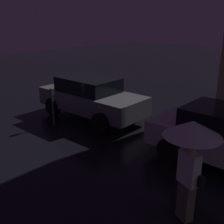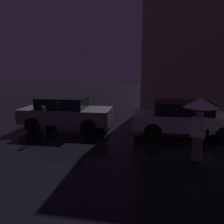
% 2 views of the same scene
% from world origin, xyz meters
% --- Properties ---
extents(parked_car_grey, '(4.30, 1.92, 1.53)m').
position_xyz_m(parked_car_grey, '(-9.15, 1.52, 0.81)').
color(parked_car_grey, slate).
rests_on(parked_car_grey, ground).
extents(pedestrian_with_umbrella, '(1.02, 1.02, 1.99)m').
position_xyz_m(pedestrian_with_umbrella, '(-3.65, -1.20, 1.58)').
color(pedestrian_with_umbrella, '#66564C').
rests_on(pedestrian_with_umbrella, ground).
extents(parking_meter, '(0.12, 0.10, 1.35)m').
position_xyz_m(parking_meter, '(-9.48, 0.01, 0.83)').
color(parking_meter, '#4C5154').
rests_on(parking_meter, ground).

